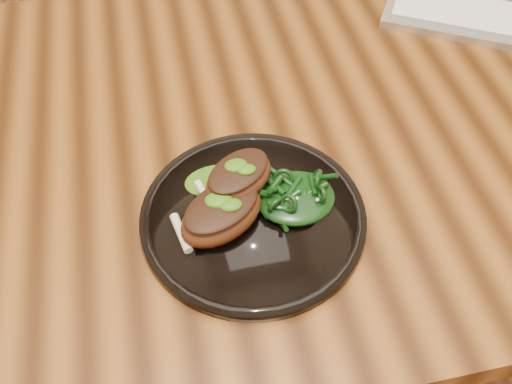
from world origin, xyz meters
TOP-DOWN VIEW (x-y plane):
  - desk at (0.00, 0.00)m, footprint 1.60×0.80m
  - plate at (-0.07, -0.16)m, footprint 0.28×0.28m
  - lamb_chop_front at (-0.11, -0.17)m, footprint 0.13×0.12m
  - lamb_chop_back at (-0.09, -0.13)m, footprint 0.11×0.10m
  - herb_smear at (-0.11, -0.10)m, footprint 0.08×0.05m
  - greens_heap at (-0.02, -0.16)m, footprint 0.10×0.09m

SIDE VIEW (x-z plane):
  - desk at x=0.00m, z-range 0.29..1.04m
  - plate at x=-0.07m, z-range 0.75..0.77m
  - herb_smear at x=-0.11m, z-range 0.77..0.77m
  - greens_heap at x=-0.02m, z-range 0.76..0.80m
  - lamb_chop_front at x=-0.11m, z-range 0.77..0.82m
  - lamb_chop_back at x=-0.09m, z-range 0.78..0.83m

